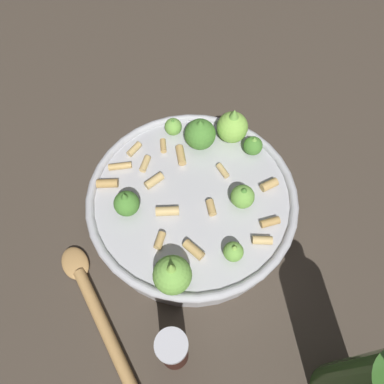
{
  "coord_description": "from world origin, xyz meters",
  "views": [
    {
      "loc": [
        -0.24,
        0.06,
        0.5
      ],
      "look_at": [
        0.0,
        0.0,
        0.06
      ],
      "focal_mm": 33.59,
      "sensor_mm": 36.0,
      "label": 1
    }
  ],
  "objects": [
    {
      "name": "wooden_spoon",
      "position": [
        -0.11,
        0.16,
        0.01
      ],
      "size": [
        0.21,
        0.09,
        0.02
      ],
      "color": "#B2844C",
      "rests_on": "ground"
    },
    {
      "name": "cooking_pan",
      "position": [
        0.0,
        -0.0,
        0.03
      ],
      "size": [
        0.3,
        0.3,
        0.11
      ],
      "color": "#B7B7BC",
      "rests_on": "ground"
    },
    {
      "name": "ground_plane",
      "position": [
        0.0,
        0.0,
        0.0
      ],
      "size": [
        2.4,
        2.4,
        0.0
      ],
      "primitive_type": "plane",
      "color": "#42382D"
    },
    {
      "name": "pepper_shaker",
      "position": [
        -0.19,
        0.07,
        0.05
      ],
      "size": [
        0.04,
        0.04,
        0.1
      ],
      "color": "#33140F",
      "rests_on": "ground"
    }
  ]
}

